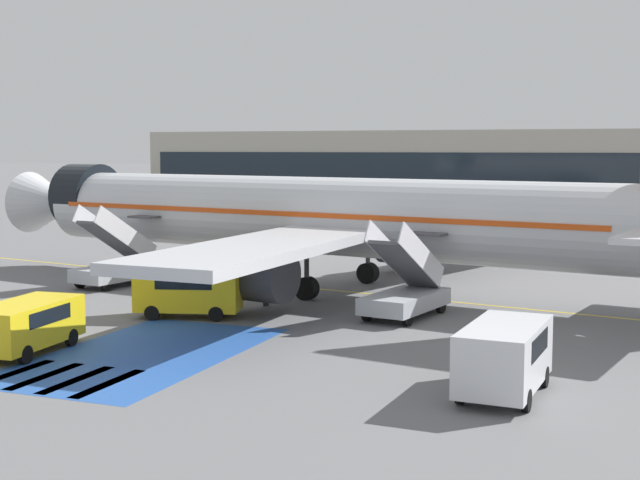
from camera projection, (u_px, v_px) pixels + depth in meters
The scene contains 19 objects.
ground_plane at pixel (303, 287), 46.32m from camera, with size 600.00×600.00×0.00m, color slate.
apron_leadline_yellow at pixel (312, 288), 46.07m from camera, with size 0.20×77.76×0.01m, color gold.
apron_stand_patch_blue at pixel (143, 354), 31.41m from camera, with size 6.26×11.48×0.01m, color #2856A8.
apron_walkway_bar_0 at pixel (15, 373), 28.79m from camera, with size 0.44×3.60×0.01m, color silver.
apron_walkway_bar_1 at pixel (45, 376), 28.35m from camera, with size 0.44×3.60×0.01m, color silver.
apron_walkway_bar_2 at pixel (76, 380), 27.91m from camera, with size 0.44×3.60×0.01m, color silver.
apron_walkway_bar_3 at pixel (108, 383), 27.47m from camera, with size 0.44×3.60×0.01m, color silver.
airliner at pixel (323, 217), 45.33m from camera, with size 44.00×34.63×11.78m.
boarding_stairs_forward at pixel (117, 266), 46.96m from camera, with size 3.00×5.48×4.37m.
boarding_stairs_aft at pixel (406, 293), 38.19m from camera, with size 3.00×5.48×4.29m.
fuel_tanker at pixel (562, 225), 62.85m from camera, with size 11.02×3.47×3.59m.
service_van_0 at pixel (504, 353), 26.06m from camera, with size 2.21×4.59×2.10m.
service_van_2 at pixel (25, 322), 31.47m from camera, with size 2.52×4.77×1.80m.
service_van_3 at pixel (189, 287), 38.11m from camera, with size 4.78×3.07×2.21m.
ground_crew_0 at pixel (266, 285), 40.80m from camera, with size 0.39×0.49×1.70m.
ground_crew_1 at pixel (197, 274), 44.32m from camera, with size 0.40×0.49×1.67m.
ground_crew_2 at pixel (195, 271), 45.27m from camera, with size 0.45×0.27×1.72m.
ground_crew_3 at pixel (222, 278), 42.42m from camera, with size 0.24×0.43×1.86m.
terminal_building at pixel (451, 170), 106.54m from camera, with size 76.19×12.10×9.22m.
Camera 1 is at (17.67, -42.28, 7.26)m, focal length 50.00 mm.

